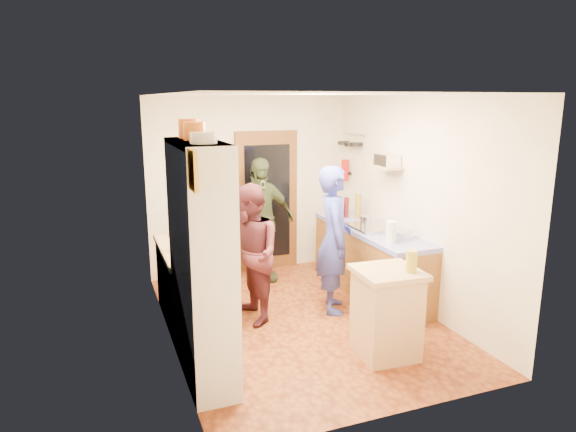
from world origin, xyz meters
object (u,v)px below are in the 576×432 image
island_base (386,315)px  person_hob (337,240)px  hutch_body (202,263)px  person_back (260,220)px  right_counter_base (370,263)px  person_left (251,253)px

island_base → person_hob: bearing=88.3°
hutch_body → person_back: (1.29, 2.29, -0.21)m
right_counter_base → person_hob: person_hob is taller
island_base → person_left: person_left is taller
person_hob → person_back: 1.46m
person_left → person_back: 1.36m
right_counter_base → person_left: bearing=-171.2°
island_base → person_back: bearing=101.1°
hutch_body → island_base: (1.79, -0.28, -0.67)m
person_left → hutch_body: bearing=-42.3°
person_back → person_left: bearing=-115.0°
island_base → person_back: person_back is taller
person_left → person_back: size_ratio=0.92×
hutch_body → person_left: bearing=53.2°
person_back → person_hob: bearing=-71.1°
person_left → right_counter_base: bearing=93.4°
person_hob → person_back: size_ratio=1.01×
hutch_body → right_counter_base: (2.50, 1.30, -0.68)m
person_hob → person_left: 1.06m
person_hob → person_back: person_hob is taller
hutch_body → person_back: 2.63m
island_base → hutch_body: bearing=171.1°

